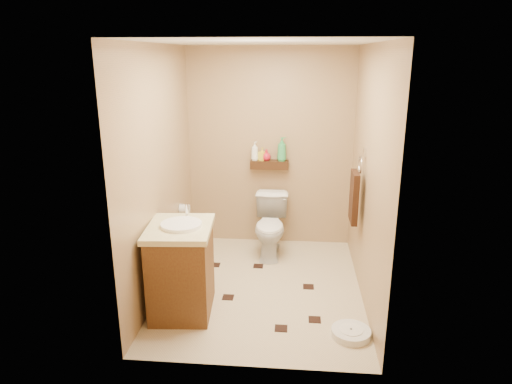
# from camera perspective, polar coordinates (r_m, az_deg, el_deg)

# --- Properties ---
(ground) EXTENTS (2.50, 2.50, 0.00)m
(ground) POSITION_cam_1_polar(r_m,az_deg,el_deg) (4.79, 0.72, -11.82)
(ground) COLOR beige
(ground) RESTS_ON ground
(wall_back) EXTENTS (2.00, 0.04, 2.40)m
(wall_back) POSITION_cam_1_polar(r_m,az_deg,el_deg) (5.56, 1.76, 5.44)
(wall_back) COLOR #A3805D
(wall_back) RESTS_ON ground
(wall_front) EXTENTS (2.00, 0.04, 2.40)m
(wall_front) POSITION_cam_1_polar(r_m,az_deg,el_deg) (3.16, -0.93, -3.52)
(wall_front) COLOR #A3805D
(wall_front) RESTS_ON ground
(wall_left) EXTENTS (0.04, 2.50, 2.40)m
(wall_left) POSITION_cam_1_polar(r_m,az_deg,el_deg) (4.53, -11.95, 2.44)
(wall_left) COLOR #A3805D
(wall_left) RESTS_ON ground
(wall_right) EXTENTS (0.04, 2.50, 2.40)m
(wall_right) POSITION_cam_1_polar(r_m,az_deg,el_deg) (4.39, 13.92, 1.84)
(wall_right) COLOR #A3805D
(wall_right) RESTS_ON ground
(ceiling) EXTENTS (2.00, 2.50, 0.02)m
(ceiling) POSITION_cam_1_polar(r_m,az_deg,el_deg) (4.21, 0.85, 18.22)
(ceiling) COLOR silver
(ceiling) RESTS_ON wall_back
(wall_shelf) EXTENTS (0.46, 0.14, 0.10)m
(wall_shelf) POSITION_cam_1_polar(r_m,az_deg,el_deg) (5.52, 1.69, 3.45)
(wall_shelf) COLOR #381C0F
(wall_shelf) RESTS_ON wall_back
(floor_accents) EXTENTS (1.20, 1.31, 0.01)m
(floor_accents) POSITION_cam_1_polar(r_m,az_deg,el_deg) (4.71, 1.19, -12.31)
(floor_accents) COLOR black
(floor_accents) RESTS_ON ground
(toilet) EXTENTS (0.40, 0.69, 0.70)m
(toilet) POSITION_cam_1_polar(r_m,az_deg,el_deg) (5.40, 1.84, -4.31)
(toilet) COLOR white
(toilet) RESTS_ON ground
(vanity) EXTENTS (0.62, 0.73, 0.97)m
(vanity) POSITION_cam_1_polar(r_m,az_deg,el_deg) (4.27, -9.31, -9.32)
(vanity) COLOR brown
(vanity) RESTS_ON ground
(bathroom_scale) EXTENTS (0.37, 0.37, 0.07)m
(bathroom_scale) POSITION_cam_1_polar(r_m,az_deg,el_deg) (4.13, 11.78, -16.84)
(bathroom_scale) COLOR silver
(bathroom_scale) RESTS_ON ground
(toilet_brush) EXTENTS (0.10, 0.10, 0.43)m
(toilet_brush) POSITION_cam_1_polar(r_m,az_deg,el_deg) (5.38, -6.20, -6.78)
(toilet_brush) COLOR #19645E
(toilet_brush) RESTS_ON ground
(towel_ring) EXTENTS (0.12, 0.30, 0.76)m
(towel_ring) POSITION_cam_1_polar(r_m,az_deg,el_deg) (4.68, 12.21, -0.34)
(towel_ring) COLOR silver
(towel_ring) RESTS_ON wall_right
(toilet_paper) EXTENTS (0.12, 0.11, 0.12)m
(toilet_paper) POSITION_cam_1_polar(r_m,az_deg,el_deg) (5.28, -8.93, -2.12)
(toilet_paper) COLOR silver
(toilet_paper) RESTS_ON wall_left
(bottle_a) EXTENTS (0.12, 0.12, 0.23)m
(bottle_a) POSITION_cam_1_polar(r_m,az_deg,el_deg) (5.50, -0.16, 5.14)
(bottle_a) COLOR white
(bottle_a) RESTS_ON wall_shelf
(bottle_b) EXTENTS (0.10, 0.10, 0.16)m
(bottle_b) POSITION_cam_1_polar(r_m,az_deg,el_deg) (5.50, 0.77, 4.77)
(bottle_b) COLOR yellow
(bottle_b) RESTS_ON wall_shelf
(bottle_c) EXTENTS (0.15, 0.15, 0.13)m
(bottle_c) POSITION_cam_1_polar(r_m,az_deg,el_deg) (5.50, 1.31, 4.65)
(bottle_c) COLOR red
(bottle_c) RESTS_ON wall_shelf
(bottle_d) EXTENTS (0.15, 0.15, 0.29)m
(bottle_d) POSITION_cam_1_polar(r_m,az_deg,el_deg) (5.48, 3.24, 5.38)
(bottle_d) COLOR #349D56
(bottle_d) RESTS_ON wall_shelf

